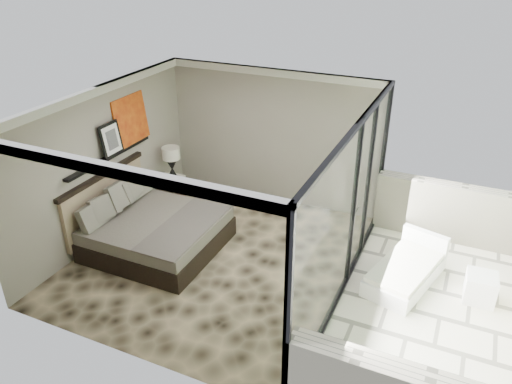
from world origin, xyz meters
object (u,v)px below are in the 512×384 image
at_px(nightstand, 170,189).
at_px(bed, 152,229).
at_px(table_lamp, 171,158).
at_px(lounger, 406,271).
at_px(ottoman, 480,288).

bearing_deg(nightstand, bed, -62.84).
height_order(bed, nightstand, bed).
distance_m(table_lamp, lounger, 5.13).
bearing_deg(ottoman, table_lamp, 171.71).
bearing_deg(ottoman, bed, -171.37).
bearing_deg(nightstand, lounger, -5.09).
bearing_deg(bed, nightstand, 113.05).
bearing_deg(lounger, table_lamp, -174.87).
relative_size(table_lamp, ottoman, 1.49).
bearing_deg(lounger, ottoman, 13.91).
bearing_deg(table_lamp, lounger, -9.87).
height_order(nightstand, lounger, lounger).
bearing_deg(ottoman, nightstand, 172.25).
relative_size(nightstand, table_lamp, 0.74).
xyz_separation_m(bed, ottoman, (5.46, 0.83, -0.13)).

